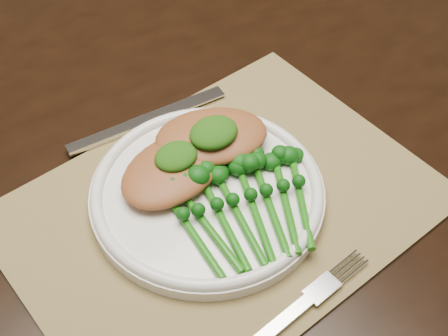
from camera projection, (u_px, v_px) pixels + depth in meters
floor at (139, 320)px, 1.42m from camera, size 4.00×4.00×0.00m
dining_table at (190, 248)px, 1.10m from camera, size 1.68×1.05×0.75m
placemat at (222, 207)px, 0.68m from camera, size 0.46×0.34×0.00m
dinner_plate at (207, 192)px, 0.68m from camera, size 0.26×0.26×0.02m
knife at (133, 126)px, 0.76m from camera, size 0.21×0.04×0.01m
fork at (312, 297)px, 0.60m from camera, size 0.17×0.03×0.01m
chicken_fillet_left at (173, 169)px, 0.68m from camera, size 0.14×0.11×0.03m
chicken_fillet_right at (211, 136)px, 0.70m from camera, size 0.15×0.14×0.03m
pesto_dollop_left at (176, 156)px, 0.67m from camera, size 0.05×0.04×0.02m
pesto_dollop_right at (214, 132)px, 0.69m from camera, size 0.06×0.05×0.02m
broccolini_bundle at (248, 216)px, 0.65m from camera, size 0.18×0.20×0.04m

